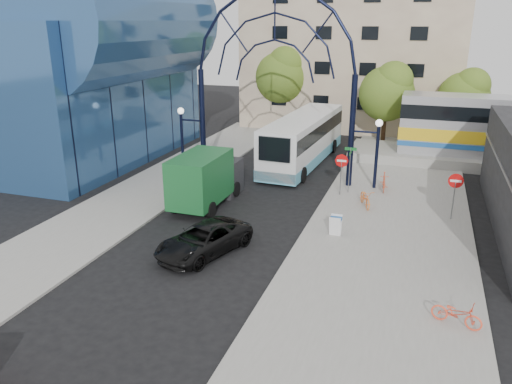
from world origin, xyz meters
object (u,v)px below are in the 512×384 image
(tree_north_b, at_px, (283,74))
(tree_north_c, at_px, (466,95))
(bike_near_b, at_px, (384,182))
(bike_far_a, at_px, (457,313))
(street_name_sign, at_px, (350,160))
(sandwich_board, at_px, (336,223))
(gateway_arch, at_px, (275,46))
(stop_sign, at_px, (341,164))
(bike_near_a, at_px, (365,198))
(tree_north_a, at_px, (388,91))
(green_truck, at_px, (207,178))
(do_not_enter_sign, at_px, (455,185))
(black_suv, at_px, (204,240))
(city_bus, at_px, (304,139))

(tree_north_b, distance_m, tree_north_c, 16.15)
(bike_near_b, bearing_deg, bike_far_a, -80.63)
(street_name_sign, bearing_deg, tree_north_b, 117.65)
(street_name_sign, distance_m, bike_near_b, 2.70)
(sandwich_board, distance_m, tree_north_c, 23.17)
(tree_north_b, distance_m, bike_near_b, 20.22)
(sandwich_board, bearing_deg, gateway_arch, 124.91)
(stop_sign, xyz_separation_m, bike_near_a, (1.67, -1.54, -1.37))
(sandwich_board, distance_m, tree_north_a, 20.33)
(street_name_sign, xyz_separation_m, bike_near_b, (2.00, 1.05, -1.47))
(gateway_arch, distance_m, street_name_sign, 8.38)
(tree_north_a, height_order, green_truck, tree_north_a)
(sandwich_board, relative_size, bike_far_a, 0.58)
(do_not_enter_sign, height_order, black_suv, do_not_enter_sign)
(do_not_enter_sign, relative_size, street_name_sign, 0.89)
(sandwich_board, xyz_separation_m, tree_north_a, (0.52, 19.95, 3.86))
(bike_near_a, distance_m, bike_near_b, 3.27)
(street_name_sign, distance_m, black_suv, 11.52)
(tree_north_c, xyz_separation_m, city_bus, (-11.20, -9.31, -2.46))
(green_truck, bearing_deg, stop_sign, 28.21)
(city_bus, height_order, black_suv, city_bus)
(stop_sign, bearing_deg, city_bus, 120.35)
(do_not_enter_sign, distance_m, tree_north_a, 16.86)
(tree_north_c, bearing_deg, street_name_sign, -114.31)
(stop_sign, bearing_deg, gateway_arch, 157.37)
(sandwich_board, distance_m, tree_north_b, 26.15)
(tree_north_a, height_order, tree_north_c, tree_north_a)
(city_bus, bearing_deg, sandwich_board, -66.58)
(stop_sign, xyz_separation_m, bike_near_b, (2.40, 1.65, -1.33))
(tree_north_a, relative_size, bike_near_a, 3.67)
(tree_north_c, height_order, green_truck, tree_north_c)
(green_truck, xyz_separation_m, bike_far_a, (13.07, -8.54, -0.98))
(bike_near_a, relative_size, bike_near_b, 1.06)
(tree_north_b, distance_m, bike_near_a, 22.53)
(do_not_enter_sign, distance_m, tree_north_c, 18.11)
(bike_near_a, xyz_separation_m, bike_near_b, (0.73, 3.19, 0.04))
(tree_north_a, relative_size, bike_far_a, 4.12)
(bike_near_a, bearing_deg, black_suv, -147.99)
(tree_north_a, height_order, black_suv, tree_north_a)
(stop_sign, relative_size, do_not_enter_sign, 1.01)
(street_name_sign, relative_size, city_bus, 0.22)
(bike_far_a, bearing_deg, sandwich_board, 56.70)
(bike_near_a, bearing_deg, tree_north_a, 70.33)
(black_suv, xyz_separation_m, bike_near_b, (6.90, 11.38, -0.01))
(tree_north_a, relative_size, bike_near_b, 3.89)
(stop_sign, bearing_deg, tree_north_a, 84.58)
(bike_near_a, distance_m, bike_far_a, 11.58)
(tree_north_a, bearing_deg, bike_far_a, -79.73)
(city_bus, bearing_deg, tree_north_a, 57.69)
(black_suv, bearing_deg, do_not_enter_sign, 55.05)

